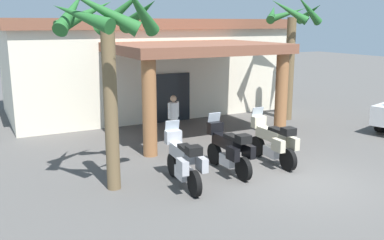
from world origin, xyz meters
TOP-DOWN VIEW (x-y plane):
  - ground_plane at (0.00, 0.00)m, footprint 80.00×80.00m
  - motel_building at (0.06, 11.27)m, footprint 13.17×11.27m
  - motorcycle_silver at (-2.99, 1.25)m, footprint 0.75×2.21m
  - motorcycle_black at (-1.36, 1.57)m, footprint 0.71×2.21m
  - motorcycle_cream at (0.27, 1.62)m, footprint 0.72×2.21m
  - pedestrian at (-1.34, 5.24)m, footprint 0.50×0.32m
  - palm_tree_near_portico at (4.78, 6.16)m, footprint 2.53×2.60m
  - palm_tree_roadside at (-4.67, 1.97)m, footprint 2.67×2.64m

SIDE VIEW (x-z plane):
  - ground_plane at x=0.00m, z-range 0.00..0.00m
  - motorcycle_silver at x=-2.99m, z-range -0.11..1.50m
  - motorcycle_black at x=-1.36m, z-range -0.11..1.50m
  - motorcycle_cream at x=0.27m, z-range -0.11..1.50m
  - pedestrian at x=-1.34m, z-range 0.14..1.84m
  - motel_building at x=0.06m, z-range 0.05..4.44m
  - palm_tree_near_portico at x=4.78m, z-range 1.04..6.43m
  - palm_tree_roadside at x=-4.67m, z-range 1.28..6.49m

